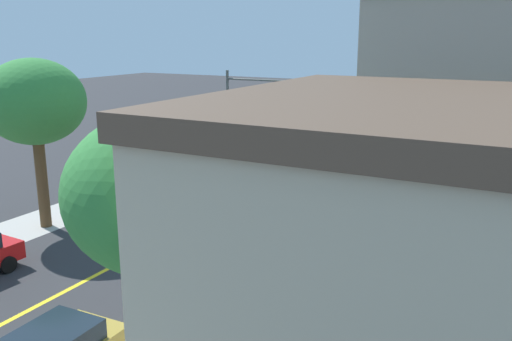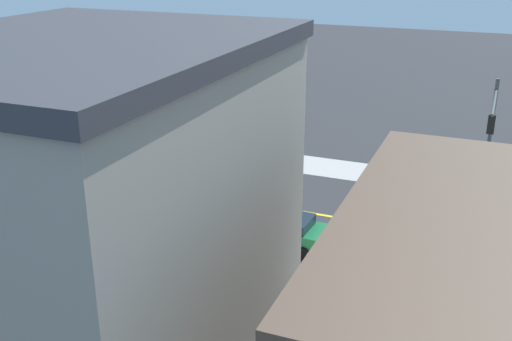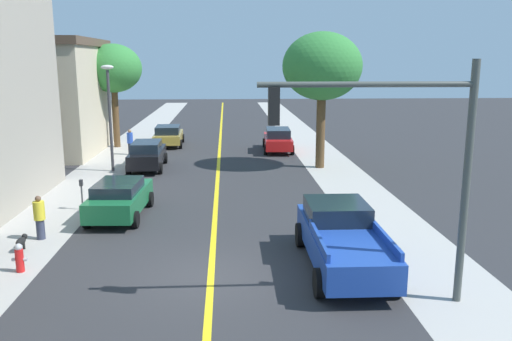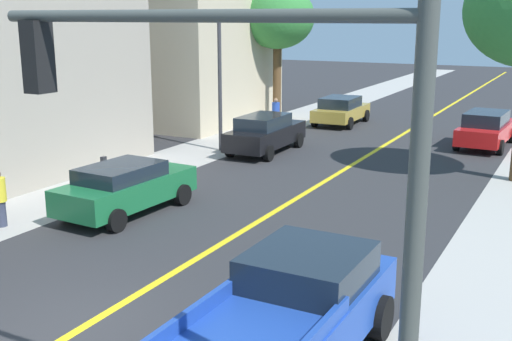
{
  "view_description": "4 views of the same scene",
  "coord_description": "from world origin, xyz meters",
  "views": [
    {
      "loc": [
        -14.11,
        32.1,
        8.69
      ],
      "look_at": [
        -0.7,
        7.02,
        1.61
      ],
      "focal_mm": 38.44,
      "sensor_mm": 36.0,
      "label": 1
    },
    {
      "loc": [
        -26.82,
        -2.11,
        12.91
      ],
      "look_at": [
        -0.88,
        8.45,
        2.23
      ],
      "focal_mm": 42.73,
      "sensor_mm": 36.0,
      "label": 2
    },
    {
      "loc": [
        0.5,
        -14.46,
        6.17
      ],
      "look_at": [
        1.54,
        3.94,
        2.28
      ],
      "focal_mm": 36.96,
      "sensor_mm": 36.0,
      "label": 3
    },
    {
      "loc": [
        7.8,
        -7.87,
        5.58
      ],
      "look_at": [
        0.23,
        6.58,
        1.62
      ],
      "focal_mm": 44.49,
      "sensor_mm": 36.0,
      "label": 4
    }
  ],
  "objects": [
    {
      "name": "ground_plane",
      "position": [
        0.0,
        0.0,
        0.0
      ],
      "size": [
        140.0,
        140.0,
        0.0
      ],
      "primitive_type": "plane",
      "color": "#2D2D30"
    },
    {
      "name": "sidewalk_left",
      "position": [
        -6.65,
        0.0,
        0.0
      ],
      "size": [
        3.11,
        126.0,
        0.01
      ],
      "primitive_type": "cube",
      "color": "#ADA8A0",
      "rests_on": "ground"
    },
    {
      "name": "sidewalk_right",
      "position": [
        6.65,
        0.0,
        0.0
      ],
      "size": [
        3.11,
        126.0,
        0.01
      ],
      "primitive_type": "cube",
      "color": "#ADA8A0",
      "rests_on": "ground"
    },
    {
      "name": "road_centerline_stripe",
      "position": [
        0.0,
        0.0,
        0.0
      ],
      "size": [
        0.2,
        126.0,
        0.0
      ],
      "primitive_type": "cube",
      "color": "yellow",
      "rests_on": "ground"
    },
    {
      "name": "pale_office_building",
      "position": [
        -13.79,
        21.23,
        3.78
      ],
      "size": [
        11.73,
        9.14,
        7.52
      ],
      "rotation": [
        0.0,
        0.0,
        -1.57
      ],
      "color": "beige",
      "rests_on": "ground"
    },
    {
      "name": "street_tree_left_near",
      "position": [
        -7.38,
        23.58,
        5.52
      ],
      "size": [
        3.98,
        3.98,
        7.27
      ],
      "color": "brown",
      "rests_on": "ground"
    },
    {
      "name": "street_tree_right_corner",
      "position": [
        5.91,
        15.41,
        5.76
      ],
      "size": [
        4.49,
        4.49,
        7.71
      ],
      "color": "brown",
      "rests_on": "ground"
    },
    {
      "name": "fire_hydrant",
      "position": [
        -5.66,
        0.59,
        0.43
      ],
      "size": [
        0.44,
        0.24,
        0.88
      ],
      "color": "red",
      "rests_on": "ground"
    },
    {
      "name": "parking_meter",
      "position": [
        -5.57,
        7.22,
        0.85
      ],
      "size": [
        0.12,
        0.18,
        1.28
      ],
      "color": "#4C4C51",
      "rests_on": "ground"
    },
    {
      "name": "traffic_light_mast",
      "position": [
        4.8,
        -2.0,
        4.11
      ],
      "size": [
        5.33,
        0.32,
        6.19
      ],
      "rotation": [
        0.0,
        0.0,
        3.14
      ],
      "color": "#474C47",
      "rests_on": "ground"
    },
    {
      "name": "street_lamp",
      "position": [
        -5.93,
        15.06,
        3.68
      ],
      "size": [
        0.7,
        0.36,
        5.89
      ],
      "color": "#38383D",
      "rests_on": "ground"
    },
    {
      "name": "green_sedan_left_curb",
      "position": [
        -3.77,
        6.07,
        0.79
      ],
      "size": [
        2.2,
        4.51,
        1.48
      ],
      "rotation": [
        0.0,
        0.0,
        1.52
      ],
      "color": "#196638",
      "rests_on": "ground"
    },
    {
      "name": "black_sedan_left_curb",
      "position": [
        -4.06,
        15.59,
        0.83
      ],
      "size": [
        2.02,
        4.7,
        1.6
      ],
      "rotation": [
        0.0,
        0.0,
        1.59
      ],
      "color": "black",
      "rests_on": "ground"
    },
    {
      "name": "blue_pickup_truck",
      "position": [
        3.94,
        0.51,
        0.91
      ],
      "size": [
        2.34,
        5.76,
        1.78
      ],
      "rotation": [
        0.0,
        0.0,
        1.56
      ],
      "color": "#1E429E",
      "rests_on": "ground"
    },
    {
      "name": "pedestrian_yellow_shirt",
      "position": [
        -6.04,
        3.52,
        0.81
      ],
      "size": [
        0.39,
        0.39,
        1.57
      ],
      "rotation": [
        0.0,
        0.0,
        1.35
      ],
      "color": "#33384C",
      "rests_on": "ground"
    },
    {
      "name": "pedestrian_blue_shirt",
      "position": [
        -5.87,
        20.33,
        0.87
      ],
      "size": [
        0.39,
        0.39,
        1.67
      ],
      "rotation": [
        0.0,
        0.0,
        5.26
      ],
      "color": "black",
      "rests_on": "ground"
    },
    {
      "name": "small_dog",
      "position": [
        -6.27,
        2.38,
        0.33
      ],
      "size": [
        0.27,
        0.67,
        0.5
      ],
      "rotation": [
        0.0,
        0.0,
        1.51
      ],
      "color": "black",
      "rests_on": "ground"
    }
  ]
}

